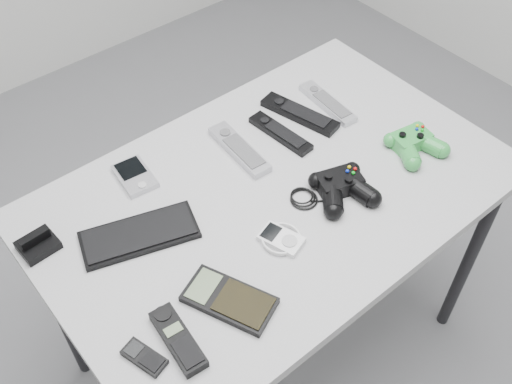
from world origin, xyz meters
TOP-DOWN VIEW (x-y plane):
  - floor at (0.00, 0.00)m, footprint 3.50×3.50m
  - desk at (-0.02, -0.04)m, footprint 1.11×0.71m
  - pda_keyboard at (-0.34, 0.04)m, footprint 0.27×0.18m
  - dock_bracket at (-0.53, 0.15)m, footprint 0.08×0.07m
  - pda at (-0.26, 0.20)m, footprint 0.09×0.12m
  - remote_silver_a at (-0.01, 0.11)m, footprint 0.06×0.21m
  - remote_black_a at (0.11, 0.09)m, footprint 0.06×0.19m
  - remote_black_b at (0.20, 0.11)m, footprint 0.10×0.23m
  - remote_silver_b at (0.29, 0.10)m, footprint 0.06×0.20m
  - mobile_phone at (-0.49, -0.22)m, footprint 0.06×0.10m
  - cordless_handset at (-0.42, -0.23)m, footprint 0.06×0.16m
  - calculator at (-0.29, -0.22)m, footprint 0.16×0.20m
  - mp3_player at (-0.11, -0.17)m, footprint 0.11×0.12m
  - controller_black at (0.09, -0.15)m, footprint 0.28×0.22m
  - controller_green at (0.34, -0.16)m, footprint 0.16×0.16m

SIDE VIEW (x-z plane):
  - floor at x=0.00m, z-range 0.00..0.00m
  - desk at x=-0.02m, z-range 0.31..1.05m
  - mobile_phone at x=-0.49m, z-range 0.74..0.76m
  - pda_keyboard at x=-0.34m, z-range 0.74..0.76m
  - mp3_player at x=-0.11m, z-range 0.74..0.76m
  - calculator at x=-0.29m, z-range 0.74..0.76m
  - pda at x=-0.26m, z-range 0.74..0.76m
  - remote_black_a at x=0.11m, z-range 0.74..0.76m
  - remote_silver_b at x=0.29m, z-range 0.74..0.76m
  - remote_black_b at x=0.20m, z-range 0.74..0.76m
  - remote_silver_a at x=-0.01m, z-range 0.74..0.77m
  - cordless_handset at x=-0.42m, z-range 0.74..0.77m
  - dock_bracket at x=-0.53m, z-range 0.74..0.79m
  - controller_green at x=0.34m, z-range 0.74..0.79m
  - controller_black at x=0.09m, z-range 0.74..0.79m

